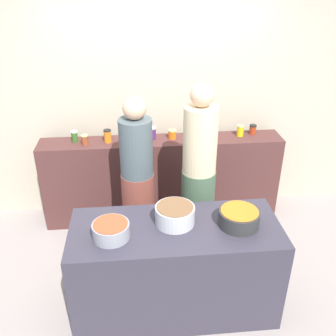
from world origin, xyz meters
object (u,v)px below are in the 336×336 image
(cooking_pot_center, at_px, (175,215))
(cook_with_tongs, at_px, (138,187))
(preserve_jar_2, at_px, (108,136))
(preserve_jar_3, at_px, (129,136))
(preserve_jar_1, at_px, (85,140))
(cooking_pot_right, at_px, (239,218))
(cook_in_cap, at_px, (198,186))
(preserve_jar_7, at_px, (240,131))
(cooking_pot_left, at_px, (111,230))
(preserve_jar_0, at_px, (75,136))
(preserve_jar_5, at_px, (172,134))
(preserve_jar_6, at_px, (207,131))
(preserve_jar_4, at_px, (152,133))
(preserve_jar_8, at_px, (253,129))

(cooking_pot_center, relative_size, cook_with_tongs, 0.19)
(preserve_jar_2, bearing_deg, preserve_jar_3, -9.06)
(preserve_jar_1, relative_size, preserve_jar_2, 0.77)
(preserve_jar_2, distance_m, cook_with_tongs, 0.74)
(cooking_pot_right, distance_m, cook_in_cap, 0.68)
(preserve_jar_7, distance_m, cooking_pot_right, 1.50)
(cooking_pot_left, xyz_separation_m, cook_with_tongs, (0.22, 0.87, -0.14))
(preserve_jar_0, xyz_separation_m, preserve_jar_5, (1.07, -0.01, -0.01))
(preserve_jar_3, distance_m, preserve_jar_6, 0.88)
(preserve_jar_2, relative_size, preserve_jar_3, 0.99)
(preserve_jar_7, height_order, cooking_pot_left, preserve_jar_7)
(preserve_jar_2, relative_size, preserve_jar_7, 1.12)
(preserve_jar_3, relative_size, cook_in_cap, 0.08)
(cook_in_cap, bearing_deg, preserve_jar_1, 146.86)
(preserve_jar_7, relative_size, cook_with_tongs, 0.07)
(cook_with_tongs, bearing_deg, preserve_jar_4, 73.74)
(preserve_jar_3, bearing_deg, preserve_jar_8, 4.42)
(preserve_jar_4, relative_size, preserve_jar_8, 1.28)
(preserve_jar_4, relative_size, cook_in_cap, 0.07)
(preserve_jar_2, xyz_separation_m, cooking_pot_center, (0.59, -1.34, -0.15))
(preserve_jar_3, relative_size, cook_with_tongs, 0.08)
(cooking_pot_right, bearing_deg, cooking_pot_left, -176.46)
(preserve_jar_0, xyz_separation_m, cooking_pot_right, (1.45, -1.46, -0.15))
(preserve_jar_1, distance_m, preserve_jar_6, 1.34)
(preserve_jar_7, distance_m, cook_with_tongs, 1.37)
(preserve_jar_0, xyz_separation_m, preserve_jar_2, (0.36, -0.04, 0.01))
(preserve_jar_3, height_order, cook_with_tongs, cook_with_tongs)
(preserve_jar_1, xyz_separation_m, cooking_pot_right, (1.34, -1.37, -0.14))
(preserve_jar_1, relative_size, preserve_jar_7, 0.86)
(cook_in_cap, bearing_deg, preserve_jar_5, 101.63)
(cooking_pot_center, bearing_deg, cooking_pot_right, -8.45)
(preserve_jar_4, distance_m, cooking_pot_left, 1.58)
(preserve_jar_3, height_order, preserve_jar_7, preserve_jar_3)
(preserve_jar_2, bearing_deg, preserve_jar_4, 4.78)
(preserve_jar_0, distance_m, preserve_jar_1, 0.15)
(preserve_jar_3, bearing_deg, preserve_jar_4, 16.33)
(cooking_pot_left, bearing_deg, preserve_jar_8, 44.91)
(preserve_jar_1, xyz_separation_m, preserve_jar_8, (1.88, 0.12, -0.00))
(cook_with_tongs, relative_size, cook_in_cap, 0.92)
(preserve_jar_2, height_order, preserve_jar_7, preserve_jar_2)
(cooking_pot_left, bearing_deg, preserve_jar_1, 102.73)
(preserve_jar_1, relative_size, preserve_jar_6, 0.76)
(preserve_jar_3, height_order, preserve_jar_4, preserve_jar_3)
(preserve_jar_3, relative_size, cooking_pot_right, 0.43)
(preserve_jar_5, height_order, preserve_jar_6, preserve_jar_6)
(cooking_pot_left, distance_m, cook_in_cap, 1.06)
(preserve_jar_6, bearing_deg, preserve_jar_0, 179.27)
(cooking_pot_left, relative_size, cook_in_cap, 0.16)
(preserve_jar_4, height_order, preserve_jar_5, preserve_jar_4)
(preserve_jar_1, height_order, preserve_jar_8, same)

